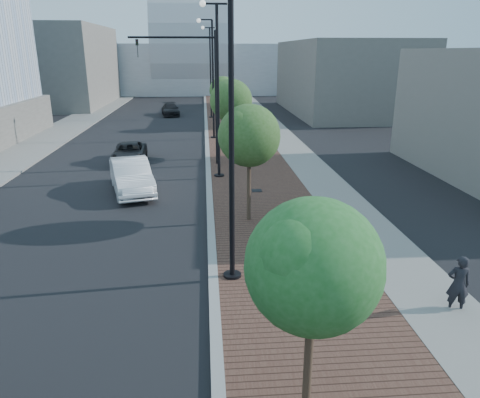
{
  "coord_description": "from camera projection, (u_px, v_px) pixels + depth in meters",
  "views": [
    {
      "loc": [
        -0.15,
        -2.66,
        6.82
      ],
      "look_at": [
        1.0,
        12.0,
        2.0
      ],
      "focal_mm": 33.72,
      "sensor_mm": 36.0,
      "label": 1
    }
  ],
  "objects": [
    {
      "name": "sidewalk",
      "position": [
        243.0,
        126.0,
        42.79
      ],
      "size": [
        7.0,
        140.0,
        0.12
      ],
      "primitive_type": "cube",
      "color": "#4C2D23",
      "rests_on": "ground"
    },
    {
      "name": "concrete_strip",
      "position": [
        271.0,
        126.0,
        42.99
      ],
      "size": [
        2.4,
        140.0,
        0.13
      ],
      "primitive_type": "cube",
      "color": "slate",
      "rests_on": "ground"
    },
    {
      "name": "curb",
      "position": [
        206.0,
        127.0,
        42.52
      ],
      "size": [
        0.3,
        140.0,
        0.14
      ],
      "primitive_type": "cube",
      "color": "gray",
      "rests_on": "ground"
    },
    {
      "name": "west_sidewalk",
      "position": [
        65.0,
        129.0,
        41.56
      ],
      "size": [
        4.0,
        140.0,
        0.12
      ],
      "primitive_type": "cube",
      "color": "slate",
      "rests_on": "ground"
    },
    {
      "name": "white_sedan",
      "position": [
        131.0,
        176.0,
        22.75
      ],
      "size": [
        3.05,
        5.38,
        1.68
      ],
      "primitive_type": "imported",
      "rotation": [
        0.0,
        0.0,
        0.27
      ],
      "color": "silver",
      "rests_on": "ground"
    },
    {
      "name": "dark_car_mid",
      "position": [
        130.0,
        153.0,
        29.09
      ],
      "size": [
        2.28,
        4.51,
        1.22
      ],
      "primitive_type": "imported",
      "rotation": [
        0.0,
        0.0,
        0.06
      ],
      "color": "black",
      "rests_on": "ground"
    },
    {
      "name": "dark_car_far",
      "position": [
        170.0,
        109.0,
        50.44
      ],
      "size": [
        2.41,
        4.71,
        1.31
      ],
      "primitive_type": "imported",
      "rotation": [
        0.0,
        0.0,
        0.13
      ],
      "color": "black",
      "rests_on": "ground"
    },
    {
      "name": "pedestrian",
      "position": [
        458.0,
        284.0,
        12.18
      ],
      "size": [
        0.68,
        0.53,
        1.67
      ],
      "primitive_type": "imported",
      "rotation": [
        0.0,
        0.0,
        2.91
      ],
      "color": "black",
      "rests_on": "ground"
    },
    {
      "name": "streetlight_1",
      "position": [
        228.0,
        143.0,
        12.81
      ],
      "size": [
        1.44,
        0.56,
        9.21
      ],
      "color": "black",
      "rests_on": "ground"
    },
    {
      "name": "streetlight_2",
      "position": [
        218.0,
        91.0,
        24.04
      ],
      "size": [
        1.72,
        0.56,
        9.28
      ],
      "color": "black",
      "rests_on": "ground"
    },
    {
      "name": "streetlight_3",
      "position": [
        212.0,
        85.0,
        35.54
      ],
      "size": [
        1.44,
        0.56,
        9.21
      ],
      "color": "black",
      "rests_on": "ground"
    },
    {
      "name": "streetlight_4",
      "position": [
        211.0,
        72.0,
        46.77
      ],
      "size": [
        1.72,
        0.56,
        9.28
      ],
      "color": "black",
      "rests_on": "ground"
    },
    {
      "name": "traffic_mast",
      "position": [
        201.0,
        84.0,
        26.76
      ],
      "size": [
        5.09,
        0.2,
        8.0
      ],
      "color": "black",
      "rests_on": "ground"
    },
    {
      "name": "tree_0",
      "position": [
        316.0,
        266.0,
        7.52
      ],
      "size": [
        2.39,
        2.34,
        4.59
      ],
      "color": "#382619",
      "rests_on": "ground"
    },
    {
      "name": "tree_1",
      "position": [
        250.0,
        136.0,
        17.88
      ],
      "size": [
        2.52,
        2.5,
        4.9
      ],
      "color": "#382619",
      "rests_on": "ground"
    },
    {
      "name": "tree_2",
      "position": [
        232.0,
        101.0,
        29.2
      ],
      "size": [
        2.76,
        2.76,
        5.18
      ],
      "color": "#382619",
      "rests_on": "ground"
    },
    {
      "name": "tree_3",
      "position": [
        224.0,
        91.0,
        40.66
      ],
      "size": [
        2.52,
        2.49,
        4.74
      ],
      "color": "#382619",
      "rests_on": "ground"
    },
    {
      "name": "convention_center",
      "position": [
        193.0,
        56.0,
        83.15
      ],
      "size": [
        50.0,
        30.0,
        50.0
      ],
      "color": "#A7ABB1",
      "rests_on": "ground"
    },
    {
      "name": "commercial_block_nw",
      "position": [
        50.0,
        66.0,
        58.44
      ],
      "size": [
        14.0,
        20.0,
        10.0
      ],
      "primitive_type": "cube",
      "color": "slate",
      "rests_on": "ground"
    },
    {
      "name": "commercial_block_ne",
      "position": [
        344.0,
        77.0,
        51.96
      ],
      "size": [
        12.0,
        22.0,
        8.0
      ],
      "primitive_type": "cube",
      "color": "#625F59",
      "rests_on": "ground"
    },
    {
      "name": "utility_cover_1",
      "position": [
        302.0,
        308.0,
        12.37
      ],
      "size": [
        0.5,
        0.5,
        0.02
      ],
      "primitive_type": "cube",
      "color": "black",
      "rests_on": "sidewalk"
    },
    {
      "name": "utility_cover_2",
      "position": [
        257.0,
        190.0,
        22.79
      ],
      "size": [
        0.5,
        0.5,
        0.02
      ],
      "primitive_type": "cube",
      "color": "black",
      "rests_on": "sidewalk"
    }
  ]
}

